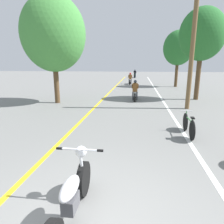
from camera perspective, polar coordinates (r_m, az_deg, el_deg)
lane_stripe_center at (r=15.04m, az=-2.28°, el=4.08°), size 0.14×48.00×0.01m
lane_stripe_edge at (r=14.94m, az=14.03°, el=3.61°), size 0.14×48.00×0.01m
utility_pole at (r=12.00m, az=22.11°, el=17.80°), size 1.10×0.24×6.97m
roadside_tree_right_near at (r=15.48m, az=24.36°, el=19.47°), size 3.02×2.71×6.15m
roadside_tree_right_far at (r=23.22m, az=18.42°, el=16.94°), size 3.15×2.83×5.92m
roadside_tree_left at (r=13.52m, az=-16.45°, el=20.59°), size 3.96×3.57×6.55m
motorcycle_foreground at (r=3.53m, az=-11.53°, el=-22.78°), size 0.86×2.20×1.06m
motorcycle_rider_lead at (r=14.11m, az=6.58°, el=5.51°), size 0.50×1.94×1.41m
motorcycle_rider_mid at (r=25.02m, az=5.20°, el=9.12°), size 0.50×2.14×1.40m
motorcycle_rider_far at (r=36.56m, az=6.54°, el=10.57°), size 0.50×2.07×1.46m
bicycle_parked at (r=7.69m, az=21.04°, el=-3.53°), size 0.44×1.70×0.80m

